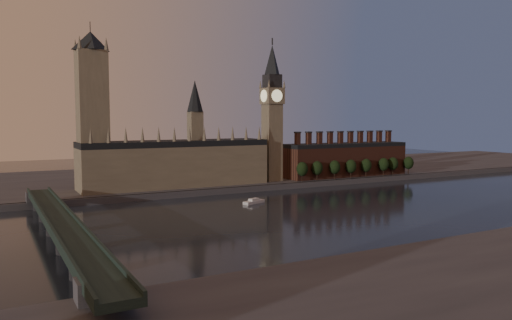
% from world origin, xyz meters
% --- Properties ---
extents(ground, '(900.00, 900.00, 0.00)m').
position_xyz_m(ground, '(0.00, 0.00, 0.00)').
color(ground, black).
rests_on(ground, ground).
extents(north_bank, '(900.00, 182.00, 4.00)m').
position_xyz_m(north_bank, '(0.00, 178.04, 2.00)').
color(north_bank, '#49494E').
rests_on(north_bank, ground).
extents(palace_of_westminster, '(130.00, 30.30, 74.00)m').
position_xyz_m(palace_of_westminster, '(-64.41, 114.91, 21.63)').
color(palace_of_westminster, '#796E56').
rests_on(palace_of_westminster, north_bank).
extents(victoria_tower, '(24.00, 24.00, 108.00)m').
position_xyz_m(victoria_tower, '(-120.00, 115.00, 59.09)').
color(victoria_tower, '#796E56').
rests_on(victoria_tower, north_bank).
extents(big_ben, '(15.00, 15.00, 107.00)m').
position_xyz_m(big_ben, '(10.00, 110.00, 56.83)').
color(big_ben, '#796E56').
rests_on(big_ben, north_bank).
extents(chimney_block, '(110.00, 25.00, 37.00)m').
position_xyz_m(chimney_block, '(80.00, 110.00, 17.82)').
color(chimney_block, brown).
rests_on(chimney_block, north_bank).
extents(embankment_tree_0, '(8.60, 8.60, 14.88)m').
position_xyz_m(embankment_tree_0, '(27.16, 94.41, 13.47)').
color(embankment_tree_0, black).
rests_on(embankment_tree_0, north_bank).
extents(embankment_tree_1, '(8.60, 8.60, 14.88)m').
position_xyz_m(embankment_tree_1, '(41.13, 94.76, 13.47)').
color(embankment_tree_1, black).
rests_on(embankment_tree_1, north_bank).
extents(embankment_tree_2, '(8.60, 8.60, 14.88)m').
position_xyz_m(embankment_tree_2, '(57.37, 94.30, 13.47)').
color(embankment_tree_2, black).
rests_on(embankment_tree_2, north_bank).
extents(embankment_tree_3, '(8.60, 8.60, 14.88)m').
position_xyz_m(embankment_tree_3, '(73.13, 93.92, 13.47)').
color(embankment_tree_3, black).
rests_on(embankment_tree_3, north_bank).
extents(embankment_tree_4, '(8.60, 8.60, 14.88)m').
position_xyz_m(embankment_tree_4, '(88.92, 94.10, 13.47)').
color(embankment_tree_4, black).
rests_on(embankment_tree_4, north_bank).
extents(embankment_tree_5, '(8.60, 8.60, 14.88)m').
position_xyz_m(embankment_tree_5, '(107.20, 93.79, 13.47)').
color(embankment_tree_5, black).
rests_on(embankment_tree_5, north_bank).
extents(embankment_tree_6, '(8.60, 8.60, 14.88)m').
position_xyz_m(embankment_tree_6, '(118.67, 94.99, 13.47)').
color(embankment_tree_6, black).
rests_on(embankment_tree_6, north_bank).
extents(embankment_tree_7, '(8.60, 8.60, 14.88)m').
position_xyz_m(embankment_tree_7, '(135.46, 94.03, 13.47)').
color(embankment_tree_7, black).
rests_on(embankment_tree_7, north_bank).
extents(westminster_bridge, '(14.00, 200.00, 11.55)m').
position_xyz_m(westminster_bridge, '(-155.00, -2.70, 7.44)').
color(westminster_bridge, '#1D2D26').
rests_on(westminster_bridge, ground).
extents(river_boat, '(15.93, 9.58, 3.07)m').
position_xyz_m(river_boat, '(-39.43, 47.03, 1.18)').
color(river_boat, silver).
rests_on(river_boat, ground).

